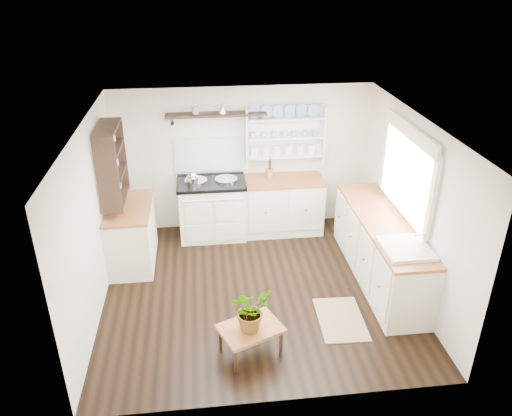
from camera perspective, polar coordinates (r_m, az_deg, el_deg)
The scene contains 19 objects.
floor at distance 6.79m, azimuth 0.10°, elevation -9.28°, with size 4.00×3.80×0.01m, color black.
wall_back at distance 7.92m, azimuth -1.52°, elevation 5.63°, with size 4.00×0.02×2.30m, color beige.
wall_right at distance 6.70m, azimuth 17.35°, elevation 0.31°, with size 0.02×3.80×2.30m, color beige.
wall_left at distance 6.30m, azimuth -18.27°, elevation -1.55°, with size 0.02×3.80×2.30m, color beige.
ceiling at distance 5.75m, azimuth 0.12°, elevation 9.61°, with size 4.00×3.80×0.01m, color white.
window at distance 6.64m, azimuth 16.94°, elevation 4.07°, with size 0.08×1.55×1.22m.
aga_cooker at distance 7.86m, azimuth -5.02°, elevation 0.01°, with size 1.05×0.73×0.97m.
back_cabinets at distance 7.99m, azimuth 3.03°, elevation 0.42°, with size 1.27×0.63×0.90m.
right_cabinets at distance 6.99m, azimuth 14.02°, elevation -4.53°, with size 0.62×2.43×0.90m.
belfast_sink at distance 6.23m, azimuth 16.63°, elevation -5.35°, with size 0.55×0.60×0.45m.
left_cabinets at distance 7.35m, azimuth -14.04°, elevation -2.90°, with size 0.62×1.13×0.90m.
plate_rack at distance 7.83m, azimuth 3.27°, elevation 8.50°, with size 1.20×0.22×0.90m.
high_shelf at distance 7.54m, azimuth -4.58°, elevation 10.55°, with size 1.50×0.29×0.16m.
left_shelving at distance 6.92m, azimuth -16.18°, elevation 4.94°, with size 0.28×0.80×1.05m, color black.
kettle at distance 7.52m, azimuth -7.29°, elevation 3.33°, with size 0.18×0.18×0.22m, color silver, non-canonical shape.
utensil_crock at distance 7.82m, azimuth 1.53°, elevation 4.00°, with size 0.12×0.12×0.14m, color #996738.
center_table at distance 5.65m, azimuth -0.64°, elevation -13.82°, with size 0.80×0.70×0.36m.
potted_plant at distance 5.47m, azimuth -0.65°, elevation -11.53°, with size 0.44×0.38×0.48m, color #3F7233.
floor_rug at distance 6.37m, azimuth 9.64°, elevation -12.42°, with size 0.55×0.85×0.02m, color #796346.
Camera 1 is at (-0.65, -5.47, 3.98)m, focal length 35.00 mm.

